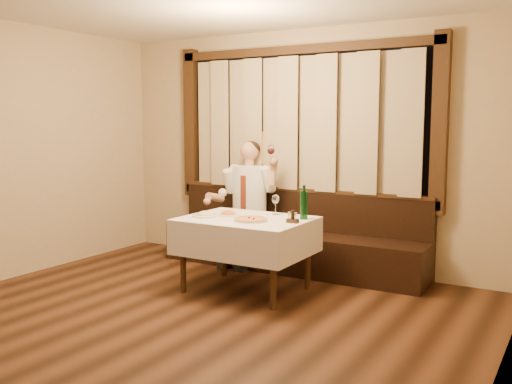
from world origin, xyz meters
The scene contains 10 objects.
room centered at (0.00, 0.97, 1.50)m, with size 5.01×6.01×2.81m.
banquette centered at (0.00, 2.72, 0.31)m, with size 3.20×0.61×0.94m.
dining_table centered at (0.00, 1.70, 0.65)m, with size 1.27×0.97×0.76m.
pizza centered at (0.13, 1.57, 0.77)m, with size 0.34×0.34×0.04m.
pasta_red centered at (-0.25, 1.75, 0.79)m, with size 0.26×0.26×0.09m.
pasta_cream centered at (-0.41, 1.58, 0.80)m, with size 0.29×0.29×0.10m.
green_bottle centered at (0.53, 1.94, 0.91)m, with size 0.08×0.08×0.35m.
table_wine_glass centered at (0.16, 2.04, 0.91)m, with size 0.08×0.08×0.21m.
cruet_caddy centered at (0.53, 1.69, 0.80)m, with size 0.11×0.06×0.12m.
seated_man centered at (-0.56, 2.63, 0.86)m, with size 0.84×0.63×1.49m.
Camera 1 is at (2.97, -3.14, 1.72)m, focal length 40.00 mm.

